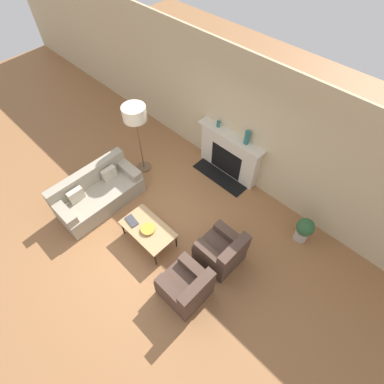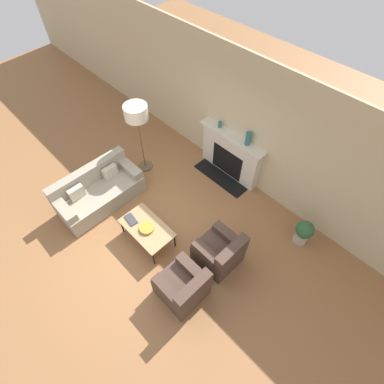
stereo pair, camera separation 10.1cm
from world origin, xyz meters
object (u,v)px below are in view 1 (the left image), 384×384
mantel_vase_left (218,124)px  potted_plant (304,229)px  coffee_table (148,229)px  fireplace (229,155)px  floor_lamp (135,116)px  bowl (148,229)px  armchair_near (186,287)px  armchair_far (221,251)px  book (132,221)px  mantel_vase_center_left (247,138)px  couch (98,193)px

mantel_vase_left → potted_plant: bearing=-8.3°
coffee_table → mantel_vase_left: size_ratio=7.39×
fireplace → floor_lamp: floor_lamp is taller
bowl → potted_plant: size_ratio=0.47×
armchair_near → fireplace: bearing=-153.3°
fireplace → armchair_near: size_ratio=1.97×
fireplace → armchair_far: (1.40, -1.85, -0.22)m
bowl → book: 0.39m
coffee_table → floor_lamp: (-1.62, 1.21, 1.12)m
coffee_table → book: bearing=-162.3°
armchair_far → bowl: armchair_far is taller
mantel_vase_left → mantel_vase_center_left: 0.77m
armchair_far → floor_lamp: 3.20m
couch → coffee_table: bearing=-84.8°
bowl → mantel_vase_center_left: 2.68m
coffee_table → bowl: bowl is taller
mantel_vase_center_left → fireplace: bearing=-177.8°
book → potted_plant: bearing=49.3°
coffee_table → potted_plant: potted_plant is taller
book → floor_lamp: size_ratio=0.18×
bowl → floor_lamp: floor_lamp is taller
floor_lamp → coffee_table: bearing=-36.7°
fireplace → armchair_near: bearing=-63.3°
armchair_near → mantel_vase_center_left: (-1.02, 2.80, 0.95)m
mantel_vase_left → floor_lamp: bearing=-130.6°
bowl → floor_lamp: size_ratio=0.16×
book → potted_plant: size_ratio=0.52×
armchair_near → armchair_far: bearing=180.0°
fireplace → book: fireplace is taller
fireplace → mantel_vase_center_left: mantel_vase_center_left is taller
coffee_table → book: book is taller
armchair_near → mantel_vase_left: 3.43m
fireplace → couch: (-1.40, -2.65, -0.24)m
armchair_far → floor_lamp: bearing=-100.6°
armchair_near → book: 1.65m
coffee_table → floor_lamp: floor_lamp is taller
armchair_far → couch: bearing=-74.1°
couch → mantel_vase_center_left: size_ratio=5.95×
couch → book: bearing=-88.8°
armchair_far → coffee_table: (-1.30, -0.66, 0.07)m
armchair_near → floor_lamp: 3.48m
armchair_far → bowl: (-1.27, -0.68, 0.14)m
potted_plant → mantel_vase_center_left: bearing=168.4°
armchair_far → coffee_table: 1.46m
couch → bowl: (1.53, 0.12, 0.16)m
couch → armchair_far: bearing=-74.1°
fireplace → mantel_vase_left: (-0.39, 0.01, 0.65)m
armchair_far → potted_plant: bearing=150.3°
book → floor_lamp: (-1.27, 1.32, 1.07)m
fireplace → potted_plant: (2.24, -0.37, -0.22)m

